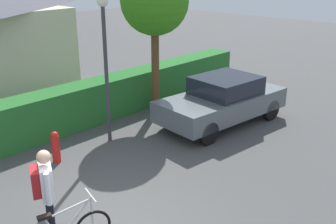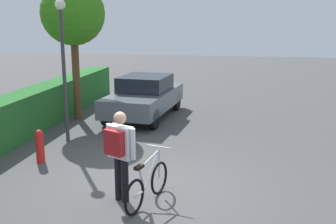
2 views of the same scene
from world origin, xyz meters
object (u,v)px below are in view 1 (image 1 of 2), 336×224
at_px(parked_car_near, 223,100).
at_px(person_rider, 45,187).
at_px(tree_kerbside, 155,2).
at_px(fire_hydrant, 56,147).
at_px(street_lamp, 105,50).

xyz_separation_m(parked_car_near, person_rider, (-6.58, -1.08, 0.32)).
height_order(tree_kerbside, fire_hydrant, tree_kerbside).
bearing_deg(tree_kerbside, street_lamp, -163.98).
distance_m(tree_kerbside, fire_hydrant, 5.29).
bearing_deg(fire_hydrant, person_rider, -124.30).
bearing_deg(parked_car_near, street_lamp, 155.03).
xyz_separation_m(parked_car_near, tree_kerbside, (-0.64, 2.20, 2.76)).
bearing_deg(fire_hydrant, tree_kerbside, 10.38).
xyz_separation_m(person_rider, fire_hydrant, (1.71, 2.50, -0.65)).
distance_m(person_rider, street_lamp, 4.51).
bearing_deg(tree_kerbside, person_rider, -151.11).
height_order(parked_car_near, street_lamp, street_lamp).
height_order(person_rider, fire_hydrant, person_rider).
relative_size(parked_car_near, street_lamp, 1.10).
bearing_deg(fire_hydrant, street_lamp, 1.68).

